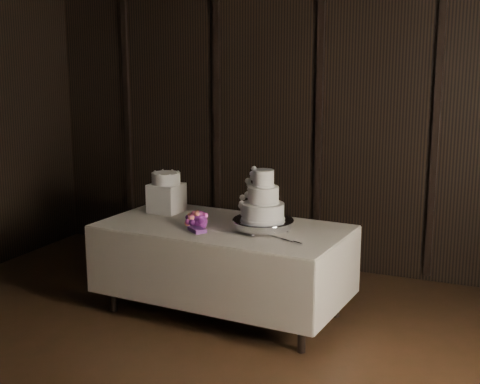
% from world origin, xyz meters
% --- Properties ---
extents(room, '(6.08, 7.08, 3.08)m').
position_xyz_m(room, '(0.00, 0.00, 1.50)').
color(room, black).
rests_on(room, ground).
extents(display_table, '(2.05, 1.16, 0.76)m').
position_xyz_m(display_table, '(-0.32, 1.97, 0.42)').
color(display_table, beige).
rests_on(display_table, ground).
extents(cake_stand, '(0.58, 0.58, 0.09)m').
position_xyz_m(cake_stand, '(0.03, 1.95, 0.81)').
color(cake_stand, silver).
rests_on(cake_stand, display_table).
extents(wedding_cake, '(0.37, 0.33, 0.40)m').
position_xyz_m(wedding_cake, '(0.00, 1.94, 1.01)').
color(wedding_cake, white).
rests_on(wedding_cake, cake_stand).
extents(bouquet, '(0.44, 0.46, 0.17)m').
position_xyz_m(bouquet, '(-0.48, 1.84, 0.82)').
color(bouquet, '#D44E78').
rests_on(bouquet, display_table).
extents(box_pedestal, '(0.27, 0.27, 0.25)m').
position_xyz_m(box_pedestal, '(-0.98, 2.19, 0.89)').
color(box_pedestal, white).
rests_on(box_pedestal, display_table).
extents(small_cake, '(0.27, 0.27, 0.10)m').
position_xyz_m(small_cake, '(-0.98, 2.19, 1.06)').
color(small_cake, white).
rests_on(small_cake, box_pedestal).
extents(cake_knife, '(0.34, 0.18, 0.01)m').
position_xyz_m(cake_knife, '(0.24, 1.78, 0.77)').
color(cake_knife, silver).
rests_on(cake_knife, display_table).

